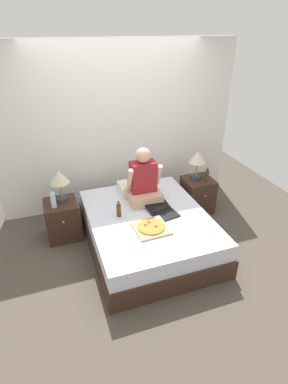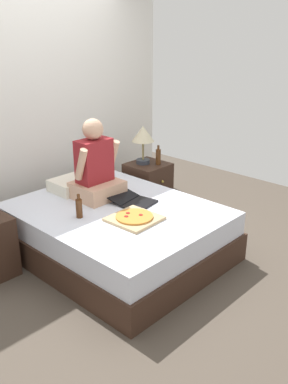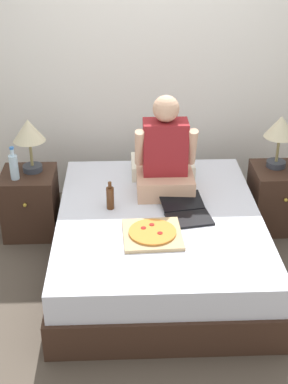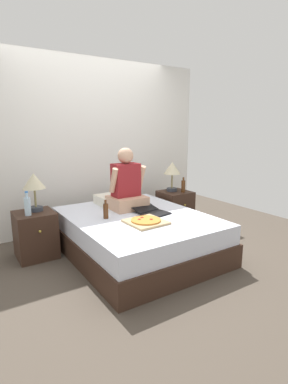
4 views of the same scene
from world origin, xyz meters
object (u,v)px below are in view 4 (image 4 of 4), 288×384
Objects in this scene: laptop at (152,212)px; person_seated at (126,186)px; bed at (137,235)px; lamp_on_left_nightstand at (34,184)px; nightstand_left at (36,235)px; beer_bottle_on_bed at (106,211)px; water_bottle at (27,206)px; beer_bottle at (183,186)px; lamp_on_right_nightstand at (172,170)px; pizza_box at (146,221)px; nightstand_right at (175,209)px.

person_seated is at bearing 108.95° from laptop.
bed is 4.25× the size of lamp_on_left_nightstand.
nightstand_left is 0.89m from beer_bottle_on_bed.
water_bottle is at bearing -131.65° from nightstand_left.
lamp_on_left_nightstand is at bearing 140.58° from beer_bottle_on_bed.
beer_bottle_on_bed is (-1.48, -0.38, -0.07)m from beer_bottle.
lamp_on_right_nightstand is 1.48m from pizza_box.
pizza_box is at bearing -102.65° from bed.
lamp_on_right_nightstand is 0.29m from beer_bottle.
water_bottle is 1.25× the size of beer_bottle_on_bed.
beer_bottle is (0.07, -0.10, 0.37)m from nightstand_right.
laptop is (-0.82, -0.66, -0.37)m from lamp_on_right_nightstand.
person_seated reaches higher than lamp_on_right_nightstand.
lamp_on_left_nightstand is 0.82× the size of nightstand_right.
beer_bottle is 1.53m from beer_bottle_on_bed.
bed is 1.28m from beer_bottle.
lamp_on_right_nightstand reaches higher than laptop.
nightstand_right is (1.05, 0.58, 0.04)m from bed.
water_bottle is at bearing 152.89° from beer_bottle_on_bed.
person_seated is 1.68× the size of laptop.
water_bottle is 1.21m from person_seated.
lamp_on_left_nightstand reaches higher than nightstand_left.
water_bottle is (-0.08, -0.09, 0.39)m from nightstand_left.
pizza_box is at bearing -141.87° from nightstand_right.
person_seated is (1.08, -0.27, -0.10)m from lamp_on_left_nightstand.
lamp_on_right_nightstand is at bearing 15.89° from person_seated.
bed is 1.36m from lamp_on_right_nightstand.
person_seated reaches higher than beer_bottle_on_bed.
beer_bottle is (2.13, -0.15, -0.23)m from lamp_on_left_nightstand.
water_bottle is 0.60× the size of laptop.
beer_bottle is at bearing 6.61° from person_seated.
pizza_box is (-0.27, -0.27, -0.00)m from laptop.
nightstand_right is at bearing 0.00° from nightstand_left.
nightstand_left is at bearing 177.37° from beer_bottle.
laptop is (1.33, -0.52, -0.15)m from water_bottle.
nightstand_right is 1.32× the size of pizza_box.
lamp_on_right_nightstand reaches higher than pizza_box.
person_seated is (0.06, 0.35, 0.53)m from bed.
water_bottle is 0.66× the size of pizza_box.
pizza_box is at bearing -134.69° from laptop.
water_bottle is (-0.12, -0.14, -0.22)m from lamp_on_left_nightstand.
nightstand_right is at bearing 12.70° from person_seated.
bed is 6.92× the size of water_bottle.
nightstand_left is 2.21m from beer_bottle.
person_seated is 0.49m from laptop.
laptop is at bearing -26.05° from nightstand_left.
lamp_on_left_nightstand is 2.05× the size of beer_bottle_on_bed.
bed is 4.13× the size of laptop.
lamp_on_right_nightstand reaches higher than nightstand_left.
pizza_box is (-0.07, -0.30, 0.27)m from bed.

